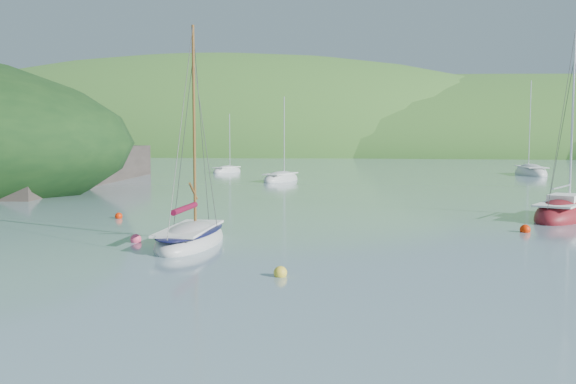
% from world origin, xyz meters
% --- Properties ---
extents(ground, '(700.00, 700.00, 0.00)m').
position_xyz_m(ground, '(0.00, 0.00, 0.00)').
color(ground, gray).
rests_on(ground, ground).
extents(shoreline_hills, '(690.00, 135.00, 56.00)m').
position_xyz_m(shoreline_hills, '(-9.66, 172.42, 0.00)').
color(shoreline_hills, '#3E6F2A').
rests_on(shoreline_hills, ground).
extents(daysailer_white, '(2.87, 6.58, 9.85)m').
position_xyz_m(daysailer_white, '(-3.60, 4.10, 0.22)').
color(daysailer_white, silver).
rests_on(daysailer_white, ground).
extents(sloop_red, '(5.52, 8.04, 11.30)m').
position_xyz_m(sloop_red, '(13.60, 16.61, 0.22)').
color(sloop_red, maroon).
rests_on(sloop_red, ground).
extents(distant_sloop_a, '(3.67, 6.94, 9.41)m').
position_xyz_m(distant_sloop_a, '(-8.50, 42.91, 0.17)').
color(distant_sloop_a, silver).
rests_on(distant_sloop_a, ground).
extents(distant_sloop_b, '(3.98, 8.89, 12.28)m').
position_xyz_m(distant_sloop_b, '(18.30, 59.85, 0.20)').
color(distant_sloop_b, silver).
rests_on(distant_sloop_b, ground).
extents(distant_sloop_c, '(3.40, 6.03, 8.14)m').
position_xyz_m(distant_sloop_c, '(-18.86, 57.36, 0.15)').
color(distant_sloop_c, silver).
rests_on(distant_sloop_c, ground).
extents(mooring_buoys, '(21.67, 13.04, 0.50)m').
position_xyz_m(mooring_buoys, '(0.26, 6.28, 0.12)').
color(mooring_buoys, yellow).
rests_on(mooring_buoys, ground).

